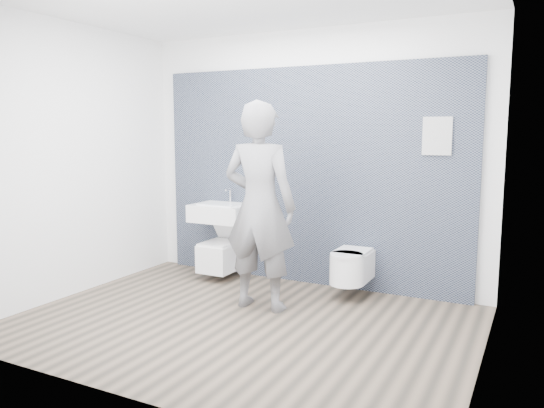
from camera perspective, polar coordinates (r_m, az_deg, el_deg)
The scene contains 8 objects.
ground at distance 4.87m, azimuth -3.30°, elevation -12.62°, with size 4.00×4.00×0.00m, color brown.
room_shell at distance 4.56m, azimuth -3.48°, elevation 8.32°, with size 4.00×4.00×4.00m.
tile_wall at distance 6.11m, azimuth 3.76°, elevation -8.33°, with size 3.60×0.06×2.40m, color black.
washbasin at distance 6.14m, azimuth -5.40°, elevation -0.89°, with size 0.66×0.50×0.50m.
toilet_square at distance 6.22m, azimuth -5.43°, elevation -5.42°, with size 0.37×0.54×0.67m.
toilet_rounded at distance 5.52m, azimuth 8.43°, elevation -6.67°, with size 0.35×0.59×0.32m.
info_placard at distance 5.69m, azimuth 16.67°, elevation -9.88°, with size 0.28×0.03×0.37m, color white.
visitor at distance 5.02m, azimuth -1.34°, elevation -0.27°, with size 0.72×0.47×1.98m, color slate.
Camera 1 is at (2.32, -3.93, 1.70)m, focal length 35.00 mm.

